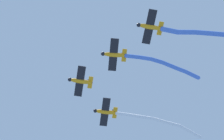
% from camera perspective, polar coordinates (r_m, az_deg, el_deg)
% --- Properties ---
extents(airplane_lead, '(5.01, 6.50, 1.62)m').
position_cam_1_polar(airplane_lead, '(68.67, -5.07, -1.77)').
color(airplane_lead, orange).
extents(airplane_left_wing, '(4.98, 6.41, 1.62)m').
position_cam_1_polar(airplane_left_wing, '(66.26, 0.26, 2.45)').
color(airplane_left_wing, orange).
extents(smoke_trail_left_wing, '(14.33, 4.08, 1.97)m').
position_cam_1_polar(smoke_trail_left_wing, '(66.88, 8.08, 0.89)').
color(smoke_trail_left_wing, '#4C75DB').
extents(airplane_right_wing, '(5.00, 6.46, 1.62)m').
position_cam_1_polar(airplane_right_wing, '(71.92, -1.08, -6.65)').
color(airplane_right_wing, orange).
extents(smoke_trail_right_wing, '(18.58, 4.35, 1.33)m').
position_cam_1_polar(smoke_trail_right_wing, '(74.16, 7.66, -8.23)').
color(smoke_trail_right_wing, white).
extents(airplane_slot, '(5.01, 6.50, 1.62)m').
position_cam_1_polar(airplane_slot, '(64.56, 5.98, 6.84)').
color(airplane_slot, orange).
extents(smoke_trail_slot, '(19.68, 11.10, 1.79)m').
position_cam_1_polar(smoke_trail_slot, '(67.94, 16.82, 5.72)').
color(smoke_trail_slot, '#4C75DB').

